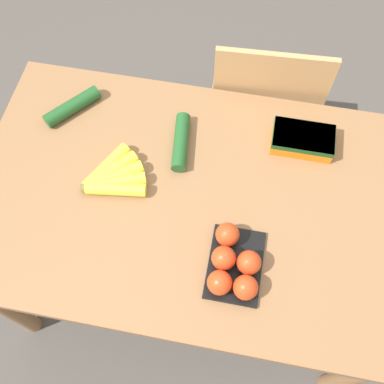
{
  "coord_description": "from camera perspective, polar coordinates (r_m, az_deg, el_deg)",
  "views": [
    {
      "loc": [
        0.11,
        -0.59,
        1.94
      ],
      "look_at": [
        0.0,
        0.0,
        0.77
      ],
      "focal_mm": 42.0,
      "sensor_mm": 36.0,
      "label": 1
    }
  ],
  "objects": [
    {
      "name": "dining_table",
      "position": [
        1.43,
        -0.0,
        -2.39
      ],
      "size": [
        1.33,
        0.83,
        0.74
      ],
      "color": "olive",
      "rests_on": "ground_plane"
    },
    {
      "name": "ground_plane",
      "position": [
        2.03,
        -0.0,
        -9.89
      ],
      "size": [
        12.0,
        12.0,
        0.0
      ],
      "primitive_type": "plane",
      "color": "#4C4742"
    },
    {
      "name": "carrot_bag",
      "position": [
        1.45,
        13.9,
        6.56
      ],
      "size": [
        0.19,
        0.11,
        0.05
      ],
      "color": "orange",
      "rests_on": "dining_table"
    },
    {
      "name": "cucumber_far",
      "position": [
        1.54,
        -14.97,
        10.46
      ],
      "size": [
        0.16,
        0.18,
        0.05
      ],
      "color": "#1E5123",
      "rests_on": "dining_table"
    },
    {
      "name": "banana_bunch",
      "position": [
        1.37,
        -10.13,
        1.8
      ],
      "size": [
        0.2,
        0.19,
        0.04
      ],
      "color": "brown",
      "rests_on": "dining_table"
    },
    {
      "name": "cucumber_near",
      "position": [
        1.41,
        -1.42,
        6.38
      ],
      "size": [
        0.07,
        0.2,
        0.05
      ],
      "color": "#1E5123",
      "rests_on": "dining_table"
    },
    {
      "name": "tomato_pack",
      "position": [
        1.23,
        5.27,
        -9.17
      ],
      "size": [
        0.15,
        0.22,
        0.08
      ],
      "color": "black",
      "rests_on": "dining_table"
    },
    {
      "name": "chair",
      "position": [
        1.87,
        8.82,
        10.5
      ],
      "size": [
        0.44,
        0.42,
        0.9
      ],
      "rotation": [
        0.0,
        0.0,
        3.2
      ],
      "color": "tan",
      "rests_on": "ground_plane"
    }
  ]
}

